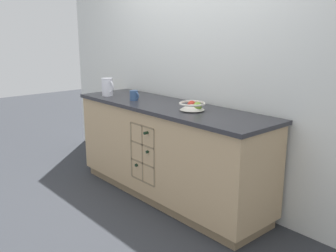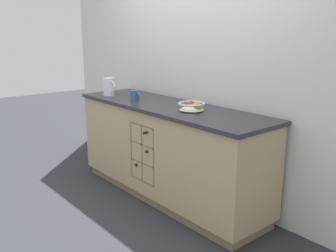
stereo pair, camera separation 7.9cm
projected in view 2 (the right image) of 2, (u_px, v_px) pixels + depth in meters
The scene contains 6 objects.
ground_plane at pixel (168, 196), 3.72m from camera, with size 14.00×14.00×0.00m, color #2D3035.
back_wall at pixel (197, 65), 3.64m from camera, with size 4.57×0.06×2.55m, color silver.
kitchen_island at pixel (168, 151), 3.61m from camera, with size 2.21×0.65×0.92m.
fruit_bowl at pixel (192, 106), 3.23m from camera, with size 0.23×0.23×0.09m.
white_pitcher at pixel (109, 86), 3.99m from camera, with size 0.18×0.12×0.19m.
ceramic_mug at pixel (135, 95), 3.73m from camera, with size 0.12×0.08×0.10m.
Camera 2 is at (2.64, -2.21, 1.59)m, focal length 40.00 mm.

